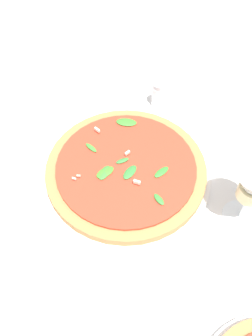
% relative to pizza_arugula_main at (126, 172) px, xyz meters
% --- Properties ---
extents(ground_plane, '(6.00, 6.00, 0.00)m').
position_rel_pizza_arugula_main_xyz_m(ground_plane, '(-0.04, -0.02, -0.02)').
color(ground_plane, silver).
extents(pizza_arugula_main, '(0.36, 0.36, 0.05)m').
position_rel_pizza_arugula_main_xyz_m(pizza_arugula_main, '(0.00, 0.00, 0.00)').
color(pizza_arugula_main, white).
rests_on(pizza_arugula_main, ground_plane).
extents(side_plate_white, '(0.18, 0.18, 0.02)m').
position_rel_pizza_arugula_main_xyz_m(side_plate_white, '(-0.27, 0.20, -0.01)').
color(side_plate_white, white).
rests_on(side_plate_white, ground_plane).
extents(shaker_pepper, '(0.03, 0.03, 0.07)m').
position_rel_pizza_arugula_main_xyz_m(shaker_pepper, '(-0.23, 0.03, 0.02)').
color(shaker_pepper, silver).
rests_on(shaker_pepper, ground_plane).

